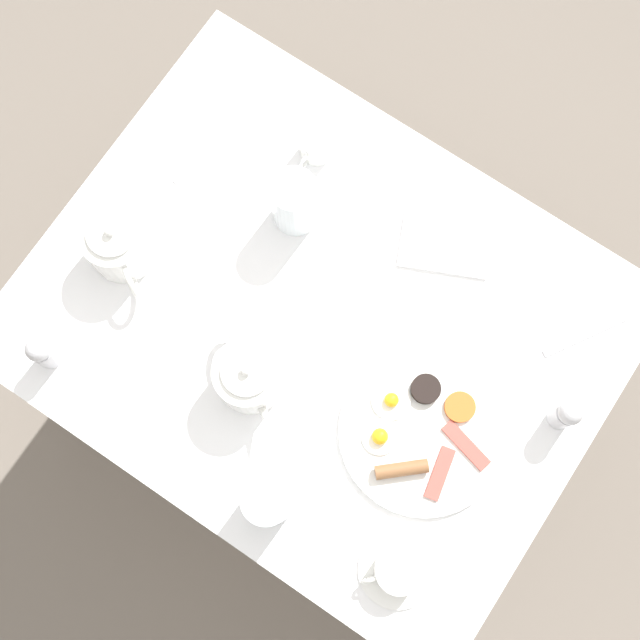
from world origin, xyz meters
The scene contains 14 objects.
ground_plane centered at (0.00, 0.00, 0.00)m, with size 8.00×8.00×0.00m, color #70665B.
table centered at (0.00, 0.00, 0.67)m, with size 0.82×1.03×0.75m.
breakfast_plate centered at (0.06, 0.26, 0.76)m, with size 0.30×0.30×0.04m.
teapot_near centered at (0.16, -0.04, 0.81)m, with size 0.13×0.19×0.14m.
teapot_far centered at (0.09, -0.37, 0.81)m, with size 0.13×0.18×0.14m.
teacup_with_saucer_left centered at (0.29, 0.35, 0.78)m, with size 0.13×0.13×0.06m.
water_glass_tall centered at (-0.14, -0.15, 0.82)m, with size 0.08×0.08×0.14m.
water_glass_short centered at (0.31, 0.11, 0.82)m, with size 0.08×0.08×0.14m.
creamer_jug centered at (-0.27, -0.19, 0.78)m, with size 0.09×0.06×0.06m.
pepper_grinder centered at (0.32, -0.36, 0.81)m, with size 0.04×0.04×0.10m.
salt_grinder centered at (-0.09, 0.45, 0.81)m, with size 0.04×0.04×0.10m.
napkin_folded centered at (-0.25, 0.11, 0.76)m, with size 0.17×0.20×0.01m.
fork_by_plate centered at (-0.24, 0.41, 0.76)m, with size 0.15×0.10×0.00m.
knife_by_plate centered at (-0.18, -0.36, 0.76)m, with size 0.21×0.03×0.00m.
Camera 1 is at (0.28, 0.19, 2.32)m, focal length 50.00 mm.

